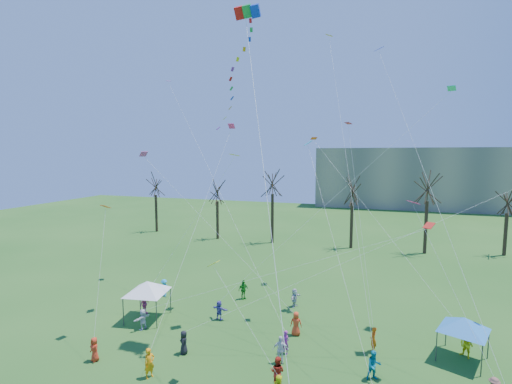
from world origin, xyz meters
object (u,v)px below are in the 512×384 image
(canopy_tent_white, at_px, (147,287))
(big_box_kite, at_px, (240,76))
(distant_building, at_px, (441,178))
(canopy_tent_blue, at_px, (464,324))

(canopy_tent_white, bearing_deg, big_box_kite, -6.75)
(distant_building, distance_m, big_box_kite, 80.22)
(big_box_kite, bearing_deg, distant_building, 71.57)
(canopy_tent_white, bearing_deg, distant_building, 65.73)
(big_box_kite, height_order, canopy_tent_white, big_box_kite)
(distant_building, xyz_separation_m, canopy_tent_blue, (-10.60, -73.12, -5.05))
(canopy_tent_blue, bearing_deg, canopy_tent_white, -176.84)
(big_box_kite, relative_size, canopy_tent_blue, 7.03)
(distant_building, distance_m, canopy_tent_white, 81.75)
(distant_building, height_order, canopy_tent_blue, distant_building)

